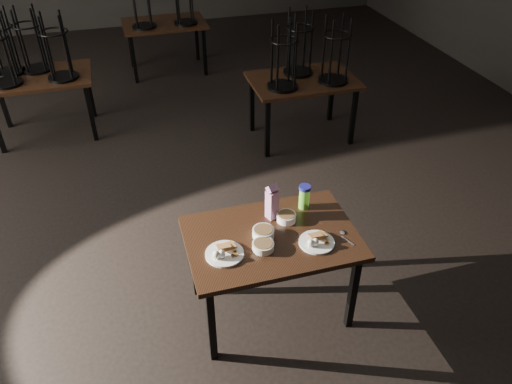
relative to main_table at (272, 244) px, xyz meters
name	(u,v)px	position (x,y,z in m)	size (l,w,h in m)	color
main_table	(272,244)	(0.00, 0.00, 0.00)	(1.20, 0.80, 0.75)	black
plate_left	(224,252)	(-0.36, -0.10, 0.10)	(0.26, 0.26, 0.08)	white
plate_right	(317,241)	(0.27, -0.16, 0.10)	(0.25, 0.25, 0.08)	white
bowl_near	(263,232)	(-0.06, 0.01, 0.11)	(0.15, 0.15, 0.06)	white
bowl_far	(286,217)	(0.15, 0.13, 0.11)	(0.14, 0.14, 0.06)	white
bowl_big	(263,246)	(-0.10, -0.11, 0.11)	(0.15, 0.15, 0.05)	white
juice_carton	(272,202)	(0.06, 0.20, 0.21)	(0.09, 0.09, 0.29)	#871864
water_bottle	(304,197)	(0.33, 0.24, 0.18)	(0.10, 0.10, 0.20)	#80ED45
spoon	(343,233)	(0.49, -0.12, 0.08)	(0.05, 0.18, 0.01)	silver
bg_table_left	(33,72)	(-1.79, 3.42, 0.13)	(1.20, 0.80, 1.48)	black
bg_table_right	(304,77)	(1.16, 2.47, 0.11)	(1.20, 0.80, 1.48)	black
bg_table_far	(164,23)	(-0.09, 4.95, 0.08)	(1.20, 0.80, 1.48)	black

